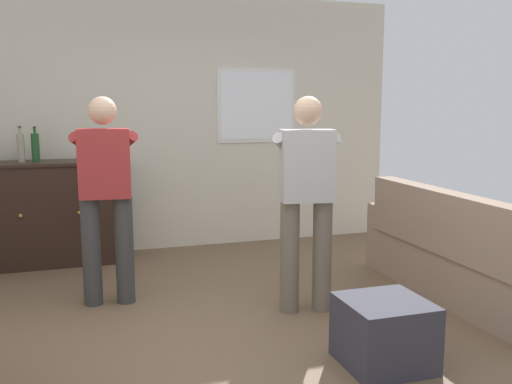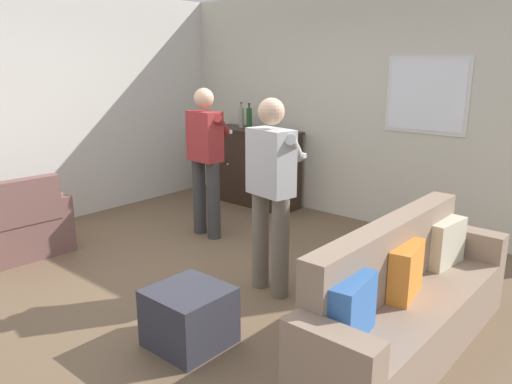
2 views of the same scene
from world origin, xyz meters
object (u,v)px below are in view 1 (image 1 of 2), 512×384
sideboard_cabinet (51,213)px  bottle_liquor_amber (35,147)px  couch (456,257)px  ottoman (384,333)px  bottle_wine_green (21,147)px  person_standing_left (106,190)px  person_standing_right (306,194)px

sideboard_cabinet → bottle_liquor_amber: 0.68m
couch → ottoman: size_ratio=4.37×
sideboard_cabinet → bottle_wine_green: 0.72m
couch → ottoman: 1.51m
couch → bottle_liquor_amber: 4.09m
sideboard_cabinet → bottle_wine_green: size_ratio=3.92×
sideboard_cabinet → bottle_wine_green: (-0.25, 0.03, 0.67)m
person_standing_left → person_standing_right: same height
bottle_liquor_amber → ottoman: (2.16, -3.08, -0.98)m
bottle_wine_green → bottle_liquor_amber: 0.13m
sideboard_cabinet → bottle_wine_green: bottle_wine_green is taller
bottle_liquor_amber → ottoman: bottle_liquor_amber is taller
bottle_wine_green → person_standing_right: bearing=-42.7°
bottle_liquor_amber → person_standing_right: (2.06, -2.04, -0.26)m
sideboard_cabinet → bottle_liquor_amber: bearing=159.7°
ottoman → sideboard_cabinet: bearing=123.9°
person_standing_left → person_standing_right: (1.47, -0.64, 0.00)m
couch → bottle_liquor_amber: (-3.36, 2.17, 0.84)m
sideboard_cabinet → bottle_liquor_amber: size_ratio=3.98×
bottle_wine_green → person_standing_left: bearing=-62.3°
person_standing_right → ottoman: bearing=-84.5°
couch → sideboard_cabinet: (-3.24, 2.13, 0.17)m
bottle_wine_green → ottoman: bearing=-53.2°
bottle_wine_green → bottle_liquor_amber: bearing=6.6°
couch → bottle_liquor_amber: bottle_liquor_amber is taller
sideboard_cabinet → person_standing_left: size_ratio=0.82×
ottoman → person_standing_left: size_ratio=0.31×
sideboard_cabinet → person_standing_right: 2.81m
bottle_wine_green → bottle_liquor_amber: (0.13, 0.02, -0.00)m
bottle_liquor_amber → ottoman: 3.88m
bottle_wine_green → couch: bearing=-31.7°
bottle_liquor_amber → person_standing_left: person_standing_left is taller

